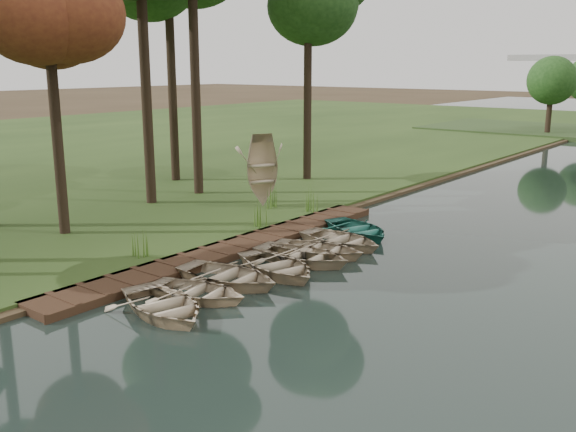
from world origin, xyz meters
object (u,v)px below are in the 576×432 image
Objects in this scene: rowboat_0 at (163,302)px; rowboat_2 at (228,273)px; stored_rowboat at (262,199)px; rowboat_1 at (197,289)px; boardwalk at (234,249)px.

rowboat_2 is (-0.33, 2.88, 0.01)m from rowboat_0.
rowboat_1 is at bearing -124.07° from stored_rowboat.
boardwalk is at bearing 18.21° from rowboat_1.
rowboat_0 is at bearing -126.85° from stored_rowboat.
stored_rowboat reaches higher than rowboat_0.
rowboat_1 is 1.50m from rowboat_2.
boardwalk is 4.95m from rowboat_1.
rowboat_1 is at bearing -59.33° from boardwalk.
stored_rowboat is (-5.76, 8.30, 0.23)m from rowboat_2.
rowboat_1 is (-0.13, 1.40, -0.04)m from rowboat_0.
stored_rowboat reaches higher than rowboat_2.
rowboat_0 is at bearing -64.87° from boardwalk.
rowboat_0 is at bearing 172.72° from rowboat_1.
rowboat_1 is 0.87× the size of rowboat_2.
stored_rowboat is (-5.96, 9.79, 0.28)m from rowboat_1.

